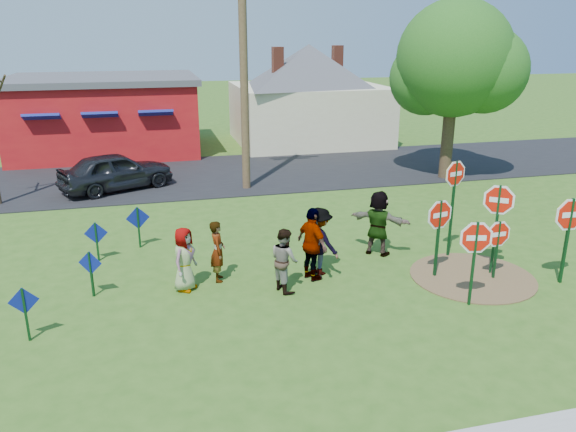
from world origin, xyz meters
name	(u,v)px	position (x,y,z in m)	size (l,w,h in m)	color
ground	(296,279)	(0.00, 0.00, 0.00)	(120.00, 120.00, 0.00)	#325919
road	(230,174)	(0.00, 11.50, 0.02)	(120.00, 7.50, 0.04)	black
dirt_patch	(472,277)	(4.50, -1.00, 0.01)	(3.20, 3.20, 0.03)	brown
red_building	(106,114)	(-5.50, 17.99, 1.97)	(9.40, 7.69, 3.90)	#A01016
cream_house	(308,90)	(5.50, 18.00, 2.92)	(9.40, 9.40, 6.50)	beige
stop_sign_a	(475,245)	(3.58, -2.36, 1.50)	(1.00, 0.26, 2.19)	#103B1B
stop_sign_b	(454,184)	(4.60, 0.46, 2.13)	(0.93, 0.29, 2.90)	#103B1B
stop_sign_c	(498,209)	(5.09, -0.90, 1.79)	(0.86, 0.63, 2.56)	#103B1B
stop_sign_d	(499,206)	(5.32, -0.59, 1.76)	(0.94, 0.17, 2.44)	#103B1B
stop_sign_e	(498,238)	(4.97, -1.21, 1.12)	(0.93, 0.06, 1.70)	#103B1B
stop_sign_f	(570,220)	(6.50, -1.83, 1.68)	(1.14, 0.08, 2.40)	#103B1B
stop_sign_g	(439,222)	(3.56, -0.71, 1.52)	(1.01, 0.24, 2.22)	#103B1B
blue_diamond_a	(25,308)	(-6.16, -1.56, 0.75)	(0.60, 0.08, 1.21)	#103B1B
blue_diamond_b	(91,269)	(-5.01, 0.26, 0.72)	(0.55, 0.24, 1.17)	#103B1B
blue_diamond_c	(96,237)	(-5.04, 2.54, 0.70)	(0.63, 0.06, 1.14)	#103B1B
blue_diamond_d	(138,223)	(-3.92, 3.31, 0.77)	(0.68, 0.10, 1.26)	#103B1B
person_a	(184,259)	(-2.81, 0.10, 0.81)	(0.79, 0.52, 1.62)	#495199
person_b	(218,251)	(-1.95, 0.45, 0.80)	(0.58, 0.38, 1.60)	#2B756B
person_c	(284,260)	(-0.44, -0.51, 0.80)	(0.78, 0.61, 1.60)	#96603C
person_d	(319,241)	(0.67, 0.20, 0.91)	(1.18, 0.68, 1.82)	#2F2E33
person_e	(312,244)	(0.40, -0.09, 0.97)	(1.13, 0.47, 1.93)	#542F5A
person_f	(378,223)	(2.71, 1.11, 0.94)	(1.75, 0.56, 1.89)	#1B4D21
suv	(116,171)	(-4.78, 9.96, 0.79)	(1.78, 4.42, 1.51)	#2A2A2E
utility_pole	(243,51)	(0.30, 8.96, 5.38)	(2.50, 0.32, 10.23)	#4C3823
leafy_tree	(457,65)	(9.09, 8.55, 4.77)	(5.21, 4.76, 7.41)	#382819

